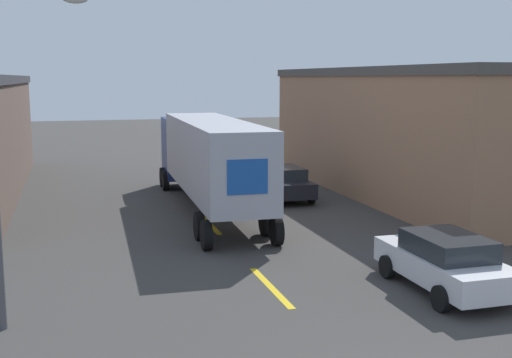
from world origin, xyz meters
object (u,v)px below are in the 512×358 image
semi_truck (207,155)px  parked_car_right_near (445,261)px  street_lamp (3,135)px  parked_car_right_far (282,182)px

semi_truck → parked_car_right_near: (3.84, -12.17, -1.57)m
street_lamp → parked_car_right_near: bearing=-2.5°
parked_car_right_far → semi_truck: bearing=-160.2°
parked_car_right_near → street_lamp: (-10.75, 0.46, 3.58)m
parked_car_right_far → parked_car_right_near: (0.00, -13.55, 0.00)m
parked_car_right_far → street_lamp: bearing=-129.4°
semi_truck → parked_car_right_far: (3.84, 1.38, -1.57)m
semi_truck → parked_car_right_far: 4.37m
semi_truck → parked_car_right_near: size_ratio=3.31×
semi_truck → parked_car_right_far: semi_truck is taller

